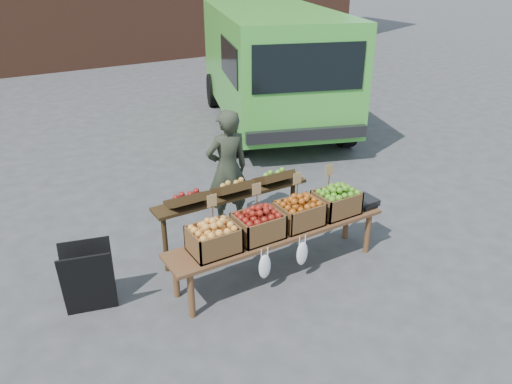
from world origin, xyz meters
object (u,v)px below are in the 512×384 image
delivery_van (272,69)px  crate_green_apples (336,202)px  back_table (233,213)px  display_bench (278,252)px  weighing_scale (362,202)px  crate_golden_apples (214,239)px  crate_russet_pears (258,226)px  vendor (227,169)px  chalkboard_sign (88,279)px  crate_red_apples (299,214)px

delivery_van → crate_green_apples: (-2.22, -4.84, -0.49)m
back_table → display_bench: (0.20, -0.72, -0.24)m
back_table → crate_green_apples: bearing=-35.1°
display_bench → weighing_scale: bearing=0.0°
crate_golden_apples → crate_russet_pears: bearing=0.0°
vendor → chalkboard_sign: 2.35m
crate_red_apples → crate_green_apples: bearing=0.0°
crate_russet_pears → crate_red_apples: bearing=0.0°
vendor → chalkboard_sign: vendor is taller
delivery_van → display_bench: (-3.05, -4.84, -0.92)m
chalkboard_sign → crate_green_apples: crate_green_apples is taller
chalkboard_sign → crate_golden_apples: size_ratio=1.57×
weighing_scale → delivery_van: bearing=69.6°
back_table → vendor: bearing=66.6°
crate_green_apples → crate_golden_apples: bearing=180.0°
vendor → weighing_scale: size_ratio=4.81×
chalkboard_sign → back_table: bearing=23.0°
display_bench → crate_red_apples: 0.51m
crate_russet_pears → back_table: bearing=84.1°
back_table → crate_russet_pears: bearing=-95.9°
display_bench → back_table: bearing=105.6°
crate_green_apples → weighing_scale: size_ratio=1.47×
chalkboard_sign → crate_golden_apples: (1.23, -0.44, 0.32)m
vendor → back_table: vendor is taller
vendor → display_bench: bearing=91.0°
display_bench → weighing_scale: (1.25, 0.00, 0.33)m
weighing_scale → crate_golden_apples: bearing=180.0°
delivery_van → vendor: size_ratio=3.29×
display_bench → crate_red_apples: (0.28, 0.00, 0.42)m
crate_golden_apples → crate_russet_pears: 0.55m
vendor → crate_golden_apples: size_ratio=3.27×
delivery_van → chalkboard_sign: size_ratio=6.86×
back_table → crate_green_apples: size_ratio=4.20×
back_table → crate_red_apples: (0.48, -0.72, 0.19)m
delivery_van → crate_golden_apples: bearing=-109.2°
delivery_van → display_bench: size_ratio=1.99×
vendor → display_bench: size_ratio=0.61×
crate_golden_apples → crate_russet_pears: same height
chalkboard_sign → display_bench: (2.05, -0.44, -0.11)m
delivery_van → weighing_scale: (-1.80, -4.84, -0.59)m
display_bench → crate_red_apples: crate_red_apples is taller
delivery_van → chalkboard_sign: delivery_van is taller
vendor → weighing_scale: (1.18, -1.35, -0.21)m
chalkboard_sign → crate_russet_pears: crate_russet_pears is taller
crate_red_apples → vendor: bearing=98.5°
crate_red_apples → chalkboard_sign: bearing=169.3°
crate_golden_apples → crate_red_apples: (1.10, 0.00, 0.00)m
vendor → crate_red_apples: size_ratio=3.27×
crate_russet_pears → crate_green_apples: same height
crate_red_apples → crate_russet_pears: bearing=180.0°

